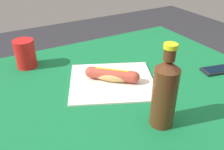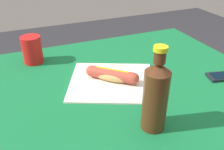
% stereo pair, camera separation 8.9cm
% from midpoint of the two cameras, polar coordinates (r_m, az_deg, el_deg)
% --- Properties ---
extents(dining_table, '(1.11, 0.89, 0.73)m').
position_cam_midpoint_polar(dining_table, '(0.96, 4.13, -9.09)').
color(dining_table, brown).
rests_on(dining_table, ground).
extents(paper_wrapper, '(0.40, 0.38, 0.01)m').
position_cam_midpoint_polar(paper_wrapper, '(0.90, 2.82, -1.57)').
color(paper_wrapper, silver).
rests_on(paper_wrapper, dining_table).
extents(hot_dog, '(0.16, 0.15, 0.05)m').
position_cam_midpoint_polar(hot_dog, '(0.89, 2.86, -0.10)').
color(hot_dog, tan).
rests_on(hot_dog, paper_wrapper).
extents(soda_bottle, '(0.07, 0.07, 0.25)m').
position_cam_midpoint_polar(soda_bottle, '(0.66, 14.28, -4.71)').
color(soda_bottle, '#4C2814').
rests_on(soda_bottle, dining_table).
extents(drinking_cup, '(0.08, 0.08, 0.12)m').
position_cam_midpoint_polar(drinking_cup, '(1.06, -16.06, 5.70)').
color(drinking_cup, red).
rests_on(drinking_cup, dining_table).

